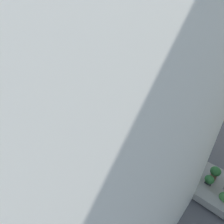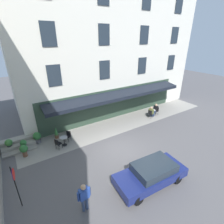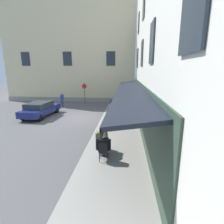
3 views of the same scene
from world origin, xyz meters
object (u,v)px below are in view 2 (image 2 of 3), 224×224
cafe_chair_black_corner_right (68,135)px  seated_patron_in_olive (151,112)px  potted_plant_entrance_left (9,144)px  potted_plant_entrance_right (24,144)px  cafe_chair_black_facing_street (157,110)px  cafe_chair_black_under_awning (58,143)px  cafe_table_near_entrance (153,112)px  potted_plant_under_sign (37,137)px  seated_companion_in_black (155,109)px  potted_plant_by_steps (56,133)px  walking_pedestrian_in_blue (84,196)px  cafe_chair_black_kerbside (150,113)px  potted_plant_mid_terrace (24,150)px  cafe_table_mid_terrace (64,140)px  parked_car_navy (151,173)px  no_parking_sign (15,180)px

cafe_chair_black_corner_right → seated_patron_in_olive: 9.09m
potted_plant_entrance_left → potted_plant_entrance_right: bearing=146.7°
cafe_chair_black_facing_street → cafe_chair_black_under_awning: bearing=2.0°
potted_plant_entrance_right → seated_patron_in_olive: bearing=174.8°
cafe_table_near_entrance → potted_plant_entrance_right: potted_plant_entrance_right is taller
potted_plant_under_sign → potted_plant_entrance_right: bearing=24.1°
seated_companion_in_black → potted_plant_by_steps: 10.67m
cafe_chair_black_under_awning → potted_plant_entrance_right: (2.23, -1.32, -0.03)m
cafe_table_near_entrance → potted_plant_under_sign: potted_plant_under_sign is taller
walking_pedestrian_in_blue → potted_plant_entrance_left: (2.84, -7.66, -0.44)m
cafe_chair_black_kerbside → cafe_chair_black_corner_right: size_ratio=1.00×
potted_plant_entrance_left → potted_plant_mid_terrace: size_ratio=0.99×
potted_plant_entrance_right → potted_plant_mid_terrace: bearing=85.4°
cafe_table_mid_terrace → potted_plant_mid_terrace: 2.87m
cafe_chair_black_facing_street → cafe_table_near_entrance: bearing=3.3°
cafe_chair_black_facing_street → potted_plant_entrance_left: size_ratio=0.97×
parked_car_navy → cafe_chair_black_facing_street: bearing=-138.3°
cafe_chair_black_kerbside → seated_patron_in_olive: seated_patron_in_olive is taller
potted_plant_under_sign → parked_car_navy: 9.40m
cafe_chair_black_kerbside → cafe_chair_black_corner_right: 8.90m
cafe_chair_black_kerbside → parked_car_navy: (6.24, 6.38, 0.16)m
potted_plant_mid_terrace → parked_car_navy: bearing=131.6°
cafe_table_near_entrance → no_parking_sign: (13.50, 4.12, 1.30)m
walking_pedestrian_in_blue → potted_plant_under_sign: size_ratio=1.75×
no_parking_sign → potted_plant_mid_terrace: 4.49m
parked_car_navy → potted_plant_under_sign: bearing=-58.9°
cafe_table_near_entrance → no_parking_sign: no_parking_sign is taller
potted_plant_entrance_right → potted_plant_mid_terrace: potted_plant_mid_terrace is taller
walking_pedestrian_in_blue → cafe_chair_black_under_awning: bearing=-93.2°
cafe_table_mid_terrace → cafe_chair_black_corner_right: bearing=-141.0°
cafe_chair_black_kerbside → seated_companion_in_black: (-1.00, -0.25, 0.17)m
cafe_table_near_entrance → cafe_chair_black_corner_right: bearing=-1.9°
cafe_chair_black_corner_right → potted_plant_under_sign: 2.49m
parked_car_navy → potted_plant_entrance_left: bearing=-50.0°
potted_plant_entrance_left → potted_plant_by_steps: potted_plant_by_steps is taller
no_parking_sign → potted_plant_mid_terrace: bearing=-99.0°
cafe_chair_black_corner_right → potted_plant_entrance_left: bearing=-16.7°
cafe_table_near_entrance → seated_patron_in_olive: bearing=21.2°
walking_pedestrian_in_blue → parked_car_navy: 4.06m
cafe_chair_black_corner_right → seated_patron_in_olive: bearing=177.1°
potted_plant_entrance_right → potted_plant_mid_terrace: (0.07, 0.82, 0.06)m
cafe_chair_black_facing_street → cafe_table_mid_terrace: (10.59, 0.12, -0.06)m
seated_patron_in_olive → potted_plant_entrance_right: 12.42m
potted_plant_mid_terrace → cafe_chair_black_facing_street: bearing=179.5°
seated_companion_in_black → potted_plant_entrance_left: 14.19m
cafe_table_near_entrance → cafe_chair_black_facing_street: 0.63m
cafe_chair_black_facing_street → potted_plant_under_sign: size_ratio=0.95×
cafe_table_near_entrance → potted_plant_by_steps: 10.26m
seated_patron_in_olive → seated_companion_in_black: 0.82m
potted_plant_entrance_right → potted_plant_entrance_left: potted_plant_entrance_left is taller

